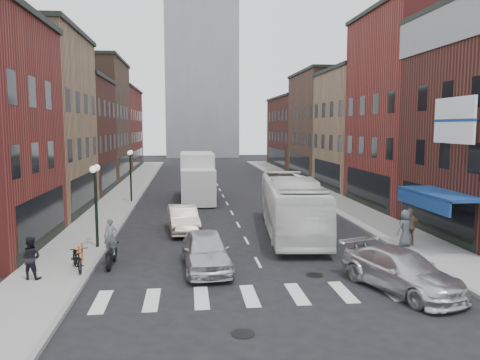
% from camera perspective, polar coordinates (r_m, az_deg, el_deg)
% --- Properties ---
extents(ground, '(160.00, 160.00, 0.00)m').
position_cam_1_polar(ground, '(19.89, 2.64, -10.82)').
color(ground, black).
rests_on(ground, ground).
extents(sidewalk_left, '(3.00, 74.00, 0.15)m').
position_cam_1_polar(sidewalk_left, '(41.53, -13.97, -1.79)').
color(sidewalk_left, gray).
rests_on(sidewalk_left, ground).
extents(sidewalk_right, '(3.00, 74.00, 0.15)m').
position_cam_1_polar(sidewalk_right, '(42.75, 9.25, -1.44)').
color(sidewalk_right, gray).
rests_on(sidewalk_right, ground).
extents(curb_left, '(0.20, 74.00, 0.16)m').
position_cam_1_polar(curb_left, '(41.37, -11.91, -1.87)').
color(curb_left, gray).
rests_on(curb_left, ground).
extents(curb_right, '(0.20, 74.00, 0.16)m').
position_cam_1_polar(curb_right, '(42.38, 7.30, -1.58)').
color(curb_right, gray).
rests_on(curb_right, ground).
extents(crosswalk_stripes, '(12.00, 2.20, 0.01)m').
position_cam_1_polar(crosswalk_stripes, '(17.09, 4.28, -13.79)').
color(crosswalk_stripes, silver).
rests_on(crosswalk_stripes, ground).
extents(bldg_left_mid_a, '(10.30, 10.20, 12.30)m').
position_cam_1_polar(bldg_left_mid_a, '(34.87, -26.70, 6.19)').
color(bldg_left_mid_a, '#8F6C4F').
rests_on(bldg_left_mid_a, ground).
extents(bldg_left_mid_b, '(10.30, 10.20, 10.30)m').
position_cam_1_polar(bldg_left_mid_b, '(44.40, -22.18, 5.03)').
color(bldg_left_mid_b, '#431D18').
rests_on(bldg_left_mid_b, ground).
extents(bldg_left_far_a, '(10.30, 12.20, 13.30)m').
position_cam_1_polar(bldg_left_far_a, '(55.07, -19.16, 6.90)').
color(bldg_left_far_a, '#4B3525').
rests_on(bldg_left_far_a, ground).
extents(bldg_left_far_b, '(10.30, 16.20, 11.30)m').
position_cam_1_polar(bldg_left_far_b, '(68.80, -16.57, 6.01)').
color(bldg_left_far_b, maroon).
rests_on(bldg_left_far_b, ground).
extents(bldg_right_mid_a, '(10.30, 10.20, 14.30)m').
position_cam_1_polar(bldg_right_mid_a, '(37.40, 22.58, 7.89)').
color(bldg_right_mid_a, maroon).
rests_on(bldg_right_mid_a, ground).
extents(bldg_right_mid_b, '(10.30, 10.20, 11.30)m').
position_cam_1_polar(bldg_right_mid_b, '(46.39, 16.49, 5.90)').
color(bldg_right_mid_b, '#8F6C4F').
rests_on(bldg_right_mid_b, ground).
extents(bldg_right_far_a, '(10.30, 12.20, 12.30)m').
position_cam_1_polar(bldg_right_far_a, '(56.69, 12.16, 6.59)').
color(bldg_right_far_a, '#4B3525').
rests_on(bldg_right_far_a, ground).
extents(bldg_right_far_b, '(10.30, 16.20, 10.30)m').
position_cam_1_polar(bldg_right_far_b, '(70.11, 8.48, 5.80)').
color(bldg_right_far_b, '#431D18').
rests_on(bldg_right_far_b, ground).
extents(awning_blue, '(1.80, 5.00, 0.78)m').
position_cam_1_polar(awning_blue, '(24.60, 22.69, -1.70)').
color(awning_blue, navy).
rests_on(awning_blue, ground).
extents(billboard_sign, '(1.52, 3.00, 3.70)m').
position_cam_1_polar(billboard_sign, '(22.48, 24.82, 6.44)').
color(billboard_sign, black).
rests_on(billboard_sign, ground).
extents(distant_tower, '(14.00, 14.00, 50.00)m').
position_cam_1_polar(distant_tower, '(98.66, -4.81, 17.63)').
color(distant_tower, '#9399A0').
rests_on(distant_tower, ground).
extents(streetlamp_near, '(0.32, 1.22, 4.11)m').
position_cam_1_polar(streetlamp_near, '(23.36, -17.19, -1.19)').
color(streetlamp_near, black).
rests_on(streetlamp_near, ground).
extents(streetlamp_far, '(0.32, 1.22, 4.11)m').
position_cam_1_polar(streetlamp_far, '(37.13, -13.21, 1.68)').
color(streetlamp_far, black).
rests_on(streetlamp_far, ground).
extents(bike_rack, '(0.08, 0.68, 0.80)m').
position_cam_1_polar(bike_rack, '(21.25, -18.87, -8.50)').
color(bike_rack, '#D8590C').
rests_on(bike_rack, sidewalk_left).
extents(box_truck, '(2.74, 8.68, 3.78)m').
position_cam_1_polar(box_truck, '(37.92, -5.22, 0.33)').
color(box_truck, silver).
rests_on(box_truck, ground).
extents(motorcycle_rider, '(0.60, 2.04, 2.08)m').
position_cam_1_polar(motorcycle_rider, '(20.77, -15.46, -7.52)').
color(motorcycle_rider, black).
rests_on(motorcycle_rider, ground).
extents(transit_bus, '(3.80, 11.55, 3.16)m').
position_cam_1_polar(transit_bus, '(26.24, 6.26, -3.06)').
color(transit_bus, white).
rests_on(transit_bus, ground).
extents(sedan_left_near, '(2.17, 4.79, 1.59)m').
position_cam_1_polar(sedan_left_near, '(19.72, -4.18, -8.58)').
color(sedan_left_near, silver).
rests_on(sedan_left_near, ground).
extents(sedan_left_far, '(2.00, 4.60, 1.47)m').
position_cam_1_polar(sedan_left_far, '(26.69, -6.95, -4.75)').
color(sedan_left_far, beige).
rests_on(sedan_left_far, ground).
extents(curb_car, '(3.62, 5.46, 1.47)m').
position_cam_1_polar(curb_car, '(18.21, 19.05, -10.41)').
color(curb_car, silver).
rests_on(curb_car, ground).
extents(parked_bicycle, '(1.34, 2.07, 1.03)m').
position_cam_1_polar(parked_bicycle, '(20.25, -19.22, -8.92)').
color(parked_bicycle, black).
rests_on(parked_bicycle, sidewalk_left).
extents(ped_left_solo, '(0.89, 0.64, 1.64)m').
position_cam_1_polar(ped_left_solo, '(19.69, -24.17, -8.64)').
color(ped_left_solo, black).
rests_on(ped_left_solo, sidewalk_left).
extents(ped_right_b, '(1.09, 0.60, 1.80)m').
position_cam_1_polar(ped_right_b, '(24.53, 20.06, -5.35)').
color(ped_right_b, olive).
rests_on(ped_right_b, sidewalk_right).
extents(ped_right_c, '(1.01, 0.82, 1.78)m').
position_cam_1_polar(ped_right_c, '(24.18, 19.54, -5.52)').
color(ped_right_c, '#505357').
rests_on(ped_right_c, sidewalk_right).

